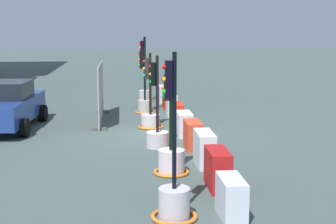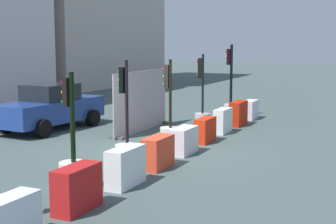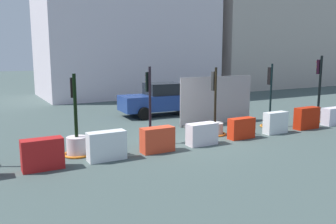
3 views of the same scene
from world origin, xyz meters
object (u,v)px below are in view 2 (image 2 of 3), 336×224
Objects in this scene: traffic_light_3 at (170,130)px; traffic_light_4 at (202,116)px; traffic_light_1 at (74,170)px; traffic_light_5 at (230,103)px; construction_barrier_3 at (158,152)px; construction_barrier_6 at (223,121)px; construction_barrier_4 at (184,141)px; construction_barrier_8 at (250,110)px; construction_barrier_7 at (238,114)px; traffic_light_2 at (127,145)px; construction_barrier_5 at (205,130)px; construction_barrier_2 at (126,167)px; car_blue_estate at (50,107)px; construction_barrier_1 at (77,189)px; construction_barrier_0 at (12,219)px.

traffic_light_3 is 2.98m from traffic_light_4.
traffic_light_5 is at bearing 0.44° from traffic_light_1.
construction_barrier_3 is 1.06× the size of construction_barrier_6.
construction_barrier_4 is 7.09m from construction_barrier_8.
construction_barrier_7 is (1.79, -0.02, 0.03)m from construction_barrier_6.
construction_barrier_5 is (3.32, -0.97, -0.06)m from traffic_light_2.
construction_barrier_7 is at bearing -0.19° from construction_barrier_5.
construction_barrier_2 reaches higher than construction_barrier_8.
car_blue_estate is (-3.69, 5.94, 0.35)m from construction_barrier_7.
car_blue_estate is at bearing 57.35° from traffic_light_2.
construction_barrier_6 is at bearing 0.37° from construction_barrier_5.
traffic_light_1 is 1.49m from construction_barrier_1.
construction_barrier_8 is (1.73, 0.02, -0.07)m from construction_barrier_7.
traffic_light_1 is 4.21m from construction_barrier_4.
construction_barrier_2 is at bearing -179.00° from construction_barrier_6.
traffic_light_1 is 5.99m from construction_barrier_5.
construction_barrier_1 is at bearing -2.59° from construction_barrier_0.
traffic_light_1 is at bearing -178.07° from traffic_light_3.
traffic_light_5 is (11.37, 0.09, 0.18)m from traffic_light_1.
construction_barrier_0 is at bearing -169.76° from traffic_light_2.
traffic_light_1 is 11.37m from traffic_light_5.
traffic_light_4 is 4.43m from construction_barrier_4.
construction_barrier_2 is 1.10× the size of construction_barrier_5.
construction_barrier_0 is 14.07m from construction_barrier_8.
traffic_light_1 is 2.60× the size of construction_barrier_0.
traffic_light_5 is at bearing 9.45° from construction_barrier_5.
construction_barrier_3 reaches higher than construction_barrier_5.
construction_barrier_0 reaches higher than construction_barrier_4.
construction_barrier_8 is at bearing -9.79° from traffic_light_3.
traffic_light_1 reaches higher than construction_barrier_5.
construction_barrier_2 is at bearing -174.59° from traffic_light_5.
traffic_light_1 is at bearing 16.37° from construction_barrier_0.
traffic_light_4 is 2.79× the size of construction_barrier_0.
construction_barrier_2 is (0.64, -0.93, 0.01)m from traffic_light_1.
construction_barrier_1 is (-12.54, -1.00, -0.17)m from traffic_light_5.
traffic_light_2 reaches higher than construction_barrier_5.
traffic_light_4 reaches higher than construction_barrier_6.
construction_barrier_4 is (4.13, -0.85, -0.04)m from traffic_light_1.
construction_barrier_4 is (-1.32, -1.03, -0.03)m from traffic_light_3.
construction_barrier_6 is (10.55, 0.03, 0.05)m from construction_barrier_0.
construction_barrier_6 reaches higher than construction_barrier_8.
traffic_light_5 reaches higher than construction_barrier_3.
traffic_light_5 is (2.94, -0.14, 0.14)m from traffic_light_4.
traffic_light_2 is 2.52× the size of construction_barrier_4.
construction_barrier_4 is 3.57m from construction_barrier_6.
construction_barrier_0 is at bearing -176.28° from traffic_light_5.
car_blue_estate reaches higher than construction_barrier_0.
traffic_light_3 reaches higher than construction_barrier_2.
car_blue_estate is (-2.63, 4.88, 0.35)m from traffic_light_4.
construction_barrier_3 is 1.04× the size of construction_barrier_5.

